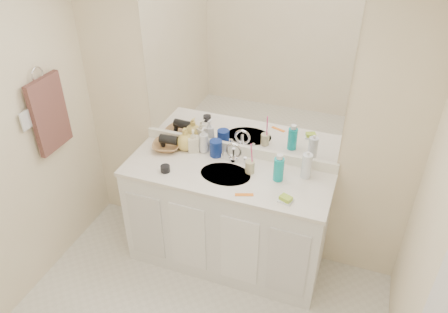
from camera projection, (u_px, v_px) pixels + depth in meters
wall_back at (239, 116)px, 3.18m from camera, size 2.60×0.02×2.40m
wall_right at (439, 310)px, 1.79m from camera, size 0.02×2.60×2.40m
vanity_cabinet at (226, 220)px, 3.40m from camera, size 1.50×0.55×0.85m
countertop at (226, 174)px, 3.15m from camera, size 1.52×0.57×0.03m
backsplash at (238, 149)px, 3.33m from camera, size 1.52×0.03×0.08m
sink_basin at (225, 175)px, 3.14m from camera, size 0.37×0.37×0.02m
faucet at (234, 155)px, 3.24m from camera, size 0.02×0.02×0.11m
mirror at (240, 70)px, 2.98m from camera, size 1.48×0.01×1.20m
blue_mug at (216, 148)px, 3.29m from camera, size 0.11×0.11×0.13m
tan_cup at (250, 167)px, 3.12m from camera, size 0.08×0.08×0.09m
toothbrush at (252, 155)px, 3.06m from camera, size 0.02×0.04×0.19m
mouthwash_bottle at (279, 169)px, 3.03m from camera, size 0.08×0.08×0.17m
clear_pump_bottle at (307, 166)px, 3.05m from camera, size 0.08×0.08×0.19m
soap_dish at (286, 200)px, 2.87m from camera, size 0.10×0.09×0.01m
green_soap at (286, 198)px, 2.86m from camera, size 0.09×0.08×0.03m
orange_comb at (244, 195)px, 2.93m from camera, size 0.13×0.07×0.01m
dark_jar at (165, 169)px, 3.14m from camera, size 0.07×0.07×0.05m
soap_bottle_white at (204, 140)px, 3.32m from camera, size 0.09×0.09×0.21m
soap_bottle_cream at (193, 141)px, 3.33m from camera, size 0.11×0.11×0.18m
soap_bottle_yellow at (185, 139)px, 3.36m from camera, size 0.15×0.15×0.18m
wicker_basket at (167, 146)px, 3.39m from camera, size 0.27×0.27×0.05m
hair_dryer at (169, 140)px, 3.35m from camera, size 0.14×0.08×0.07m
towel_ring at (37, 74)px, 2.94m from camera, size 0.01×0.11×0.11m
hand_towel at (50, 114)px, 3.10m from camera, size 0.04×0.32×0.55m
switch_plate at (26, 120)px, 2.92m from camera, size 0.01×0.08×0.13m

